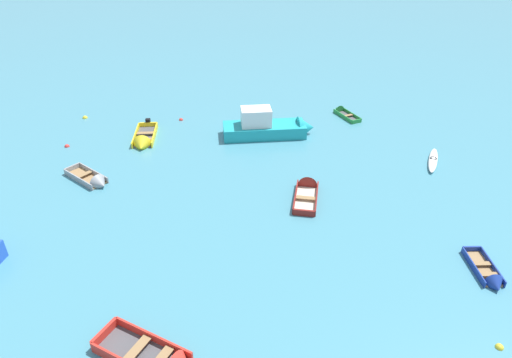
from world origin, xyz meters
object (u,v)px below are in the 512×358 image
kayak_white_midfield_right (433,160)px  mooring_buoy_between_boats_right (181,120)px  mooring_buoy_trailing (499,347)px  rowboat_yellow_center (143,141)px  rowboat_deep_blue_back_row_left (490,277)px  mooring_buoy_outer_edge (85,118)px  rowboat_grey_near_right (94,181)px  mooring_buoy_central (67,147)px  rowboat_green_distant_center (342,112)px  rowboat_maroon_foreground_center (307,189)px  motor_launch_turquoise_far_back (270,127)px

kayak_white_midfield_right → mooring_buoy_between_boats_right: 18.69m
mooring_buoy_between_boats_right → mooring_buoy_trailing: size_ratio=1.05×
mooring_buoy_between_boats_right → rowboat_yellow_center: bearing=-125.8°
kayak_white_midfield_right → mooring_buoy_trailing: bearing=-108.5°
rowboat_yellow_center → rowboat_deep_blue_back_row_left: 22.74m
mooring_buoy_outer_edge → rowboat_grey_near_right: bearing=-78.1°
rowboat_deep_blue_back_row_left → mooring_buoy_between_boats_right: size_ratio=8.84×
mooring_buoy_central → mooring_buoy_outer_edge: bearing=84.9°
mooring_buoy_between_boats_right → rowboat_deep_blue_back_row_left: bearing=-56.4°
kayak_white_midfield_right → rowboat_deep_blue_back_row_left: bearing=-105.3°
rowboat_grey_near_right → mooring_buoy_between_boats_right: size_ratio=10.04×
mooring_buoy_outer_edge → mooring_buoy_between_boats_right: mooring_buoy_outer_edge is taller
mooring_buoy_trailing → mooring_buoy_between_boats_right: bearing=116.2°
rowboat_deep_blue_back_row_left → mooring_buoy_between_boats_right: rowboat_deep_blue_back_row_left is taller
kayak_white_midfield_right → mooring_buoy_trailing: 14.57m
rowboat_green_distant_center → mooring_buoy_trailing: rowboat_green_distant_center is taller
kayak_white_midfield_right → rowboat_green_distant_center: (-3.29, 8.67, -0.02)m
rowboat_grey_near_right → mooring_buoy_between_boats_right: 10.18m
rowboat_deep_blue_back_row_left → rowboat_maroon_foreground_center: 10.42m
mooring_buoy_central → mooring_buoy_between_boats_right: 8.59m
mooring_buoy_trailing → rowboat_maroon_foreground_center: bearing=110.4°
rowboat_grey_near_right → mooring_buoy_central: rowboat_grey_near_right is taller
rowboat_green_distant_center → rowboat_yellow_center: 15.78m
kayak_white_midfield_right → rowboat_deep_blue_back_row_left: rowboat_deep_blue_back_row_left is taller
motor_launch_turquoise_far_back → mooring_buoy_between_boats_right: motor_launch_turquoise_far_back is taller
kayak_white_midfield_right → mooring_buoy_between_boats_right: size_ratio=9.93×
rowboat_green_distant_center → rowboat_maroon_foreground_center: rowboat_maroon_foreground_center is taller
rowboat_maroon_foreground_center → kayak_white_midfield_right: bearing=12.9°
rowboat_yellow_center → mooring_buoy_central: 5.26m
motor_launch_turquoise_far_back → rowboat_green_distant_center: bearing=25.1°
mooring_buoy_outer_edge → mooring_buoy_central: size_ratio=1.15×
rowboat_grey_near_right → mooring_buoy_central: (-2.62, 5.36, -0.17)m
rowboat_grey_near_right → rowboat_green_distant_center: bearing=23.5°
rowboat_deep_blue_back_row_left → mooring_buoy_central: 26.92m
mooring_buoy_between_boats_right → motor_launch_turquoise_far_back: bearing=-30.9°
mooring_buoy_central → rowboat_maroon_foreground_center: bearing=-28.6°
rowboat_maroon_foreground_center → rowboat_yellow_center: bearing=141.4°
rowboat_deep_blue_back_row_left → rowboat_yellow_center: bearing=134.5°
rowboat_grey_near_right → motor_launch_turquoise_far_back: bearing=22.6°
rowboat_yellow_center → mooring_buoy_between_boats_right: rowboat_yellow_center is taller
kayak_white_midfield_right → rowboat_yellow_center: rowboat_yellow_center is taller
kayak_white_midfield_right → rowboat_deep_blue_back_row_left: 10.85m
rowboat_maroon_foreground_center → mooring_buoy_central: rowboat_maroon_foreground_center is taller
rowboat_maroon_foreground_center → rowboat_deep_blue_back_row_left: bearing=-53.8°
rowboat_grey_near_right → kayak_white_midfield_right: bearing=-2.1°
mooring_buoy_central → rowboat_deep_blue_back_row_left: bearing=-38.1°
kayak_white_midfield_right → mooring_buoy_central: bearing=165.6°
rowboat_deep_blue_back_row_left → rowboat_grey_near_right: size_ratio=0.88×
kayak_white_midfield_right → motor_launch_turquoise_far_back: bearing=149.8°
kayak_white_midfield_right → mooring_buoy_outer_edge: 26.06m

